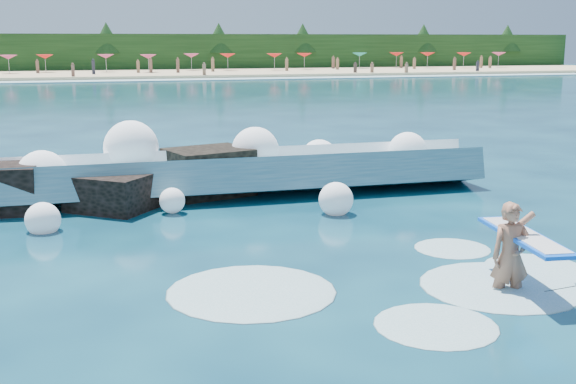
# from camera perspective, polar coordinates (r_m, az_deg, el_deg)

# --- Properties ---
(ground) EXTENTS (200.00, 200.00, 0.00)m
(ground) POSITION_cam_1_polar(r_m,az_deg,el_deg) (12.79, -4.06, -7.44)
(ground) COLOR #07273B
(ground) RESTS_ON ground
(beach) EXTENTS (140.00, 20.00, 0.40)m
(beach) POSITION_cam_1_polar(r_m,az_deg,el_deg) (89.95, -14.46, 9.00)
(beach) COLOR tan
(beach) RESTS_ON ground
(wet_band) EXTENTS (140.00, 5.00, 0.08)m
(wet_band) POSITION_cam_1_polar(r_m,az_deg,el_deg) (78.97, -14.22, 8.54)
(wet_band) COLOR silver
(wet_band) RESTS_ON ground
(treeline) EXTENTS (140.00, 4.00, 5.00)m
(treeline) POSITION_cam_1_polar(r_m,az_deg,el_deg) (99.87, -14.70, 10.57)
(treeline) COLOR black
(treeline) RESTS_ON ground
(breaking_wave) EXTENTS (18.24, 2.83, 1.57)m
(breaking_wave) POSITION_cam_1_polar(r_m,az_deg,el_deg) (20.03, -10.13, 1.14)
(breaking_wave) COLOR teal
(breaking_wave) RESTS_ON ground
(rock_cluster) EXTENTS (8.37, 3.53, 1.51)m
(rock_cluster) POSITION_cam_1_polar(r_m,az_deg,el_deg) (19.55, -15.00, 0.44)
(rock_cluster) COLOR black
(rock_cluster) RESTS_ON ground
(surfer_with_board) EXTENTS (1.12, 3.02, 1.89)m
(surfer_with_board) POSITION_cam_1_polar(r_m,az_deg,el_deg) (12.91, 17.40, -4.55)
(surfer_with_board) COLOR #A4674C
(surfer_with_board) RESTS_ON ground
(wave_spray) EXTENTS (15.17, 4.82, 2.21)m
(wave_spray) POSITION_cam_1_polar(r_m,az_deg,el_deg) (19.77, -9.93, 2.32)
(wave_spray) COLOR white
(wave_spray) RESTS_ON ground
(surf_foam) EXTENTS (9.78, 5.38, 0.15)m
(surf_foam) POSITION_cam_1_polar(r_m,az_deg,el_deg) (12.91, 9.99, -7.42)
(surf_foam) COLOR silver
(surf_foam) RESTS_ON ground
(beach_umbrellas) EXTENTS (110.75, 6.65, 0.50)m
(beach_umbrellas) POSITION_cam_1_polar(r_m,az_deg,el_deg) (91.83, -14.59, 10.33)
(beach_umbrellas) COLOR #C3396B
(beach_umbrellas) RESTS_ON ground
(beachgoers) EXTENTS (105.16, 12.23, 1.91)m
(beachgoers) POSITION_cam_1_polar(r_m,az_deg,el_deg) (88.00, -10.86, 9.71)
(beachgoers) COLOR #3F332D
(beachgoers) RESTS_ON ground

